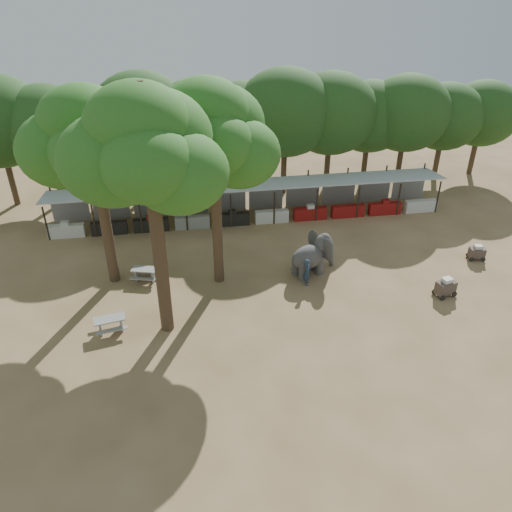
{
  "coord_description": "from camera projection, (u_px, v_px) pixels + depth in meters",
  "views": [
    {
      "loc": [
        -4.76,
        -18.36,
        15.88
      ],
      "look_at": [
        -1.0,
        5.0,
        2.0
      ],
      "focal_mm": 35.0,
      "sensor_mm": 36.0,
      "label": 1
    }
  ],
  "objects": [
    {
      "name": "cart_front",
      "position": [
        446.0,
        287.0,
        27.38
      ],
      "size": [
        1.3,
        1.02,
        1.12
      ],
      "rotation": [
        0.0,
        0.0,
        0.26
      ],
      "color": "#3A2E27",
      "rests_on": "ground"
    },
    {
      "name": "handler",
      "position": [
        307.0,
        272.0,
        28.22
      ],
      "size": [
        0.5,
        0.65,
        1.64
      ],
      "primitive_type": "imported",
      "rotation": [
        0.0,
        0.0,
        1.37
      ],
      "color": "#26384C",
      "rests_on": "ground"
    },
    {
      "name": "vendor_stalls",
      "position": [
        250.0,
        203.0,
        35.51
      ],
      "size": [
        28.0,
        2.99,
        2.8
      ],
      "color": "#A9ACB1",
      "rests_on": "ground"
    },
    {
      "name": "ground",
      "position": [
        292.0,
        341.0,
        24.32
      ],
      "size": [
        100.0,
        100.0,
        0.0
      ],
      "primitive_type": "plane",
      "color": "brown",
      "rests_on": "ground"
    },
    {
      "name": "elephant",
      "position": [
        313.0,
        255.0,
        29.16
      ],
      "size": [
        3.17,
        2.47,
        2.37
      ],
      "rotation": [
        0.0,
        0.0,
        0.4
      ],
      "color": "#3B3938",
      "rests_on": "ground"
    },
    {
      "name": "yard_tree_back",
      "position": [
        210.0,
        134.0,
        24.84
      ],
      "size": [
        7.1,
        6.9,
        11.36
      ],
      "color": "#332316",
      "rests_on": "ground"
    },
    {
      "name": "picnic_table_far",
      "position": [
        145.0,
        273.0,
        28.78
      ],
      "size": [
        1.8,
        1.7,
        0.75
      ],
      "rotation": [
        0.0,
        0.0,
        -0.27
      ],
      "color": "gray",
      "rests_on": "ground"
    },
    {
      "name": "cart_back",
      "position": [
        477.0,
        252.0,
        30.8
      ],
      "size": [
        1.1,
        0.82,
        0.98
      ],
      "rotation": [
        0.0,
        0.0,
        -0.17
      ],
      "color": "#3A2E27",
      "rests_on": "ground"
    },
    {
      "name": "yard_tree_center",
      "position": [
        145.0,
        150.0,
        20.68
      ],
      "size": [
        7.1,
        6.9,
        12.04
      ],
      "color": "#332316",
      "rests_on": "ground"
    },
    {
      "name": "picnic_table_near",
      "position": [
        110.0,
        323.0,
        24.75
      ],
      "size": [
        1.75,
        1.63,
        0.76
      ],
      "rotation": [
        0.0,
        0.0,
        0.2
      ],
      "color": "gray",
      "rests_on": "ground"
    },
    {
      "name": "yard_tree_left",
      "position": [
        89.0,
        141.0,
        25.04
      ],
      "size": [
        7.1,
        6.9,
        11.02
      ],
      "color": "#332316",
      "rests_on": "ground"
    },
    {
      "name": "backdrop_trees",
      "position": [
        240.0,
        123.0,
        37.71
      ],
      "size": [
        46.46,
        5.95,
        8.33
      ],
      "color": "#332316",
      "rests_on": "ground"
    }
  ]
}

